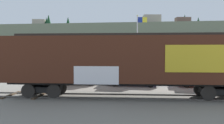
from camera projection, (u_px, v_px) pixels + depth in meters
ground_plane at (124, 97)px, 14.35m from camera, size 260.00×260.00×0.00m
track at (116, 96)px, 14.37m from camera, size 60.01×4.32×0.08m
freight_car at (129, 60)px, 14.19m from camera, size 16.34×3.61×4.22m
flagpole at (139, 39)px, 26.81m from camera, size 1.28×0.21×7.58m
hillside at (135, 44)px, 92.08m from camera, size 137.25×38.61×17.59m
parked_car_silver at (72, 75)px, 19.94m from camera, size 4.94×2.60×1.70m
parked_car_blue at (132, 76)px, 19.24m from camera, size 4.65×2.03×1.76m
parked_car_red at (204, 76)px, 18.59m from camera, size 4.82×2.29×1.83m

